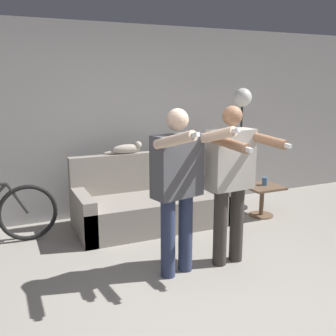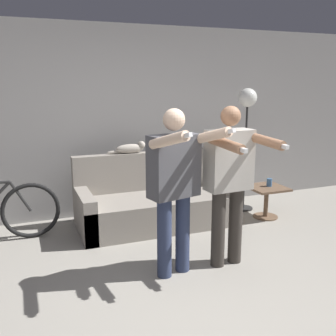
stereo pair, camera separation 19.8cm
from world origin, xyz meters
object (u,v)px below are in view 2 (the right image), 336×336
at_px(couch, 156,204).
at_px(floor_lamp, 247,111).
at_px(person_left, 175,181).
at_px(person_right, 230,176).
at_px(side_table, 266,195).
at_px(cup, 269,182).
at_px(cat, 131,148).

relative_size(couch, floor_lamp, 1.15).
relative_size(person_left, person_right, 0.99).
xyz_separation_m(person_left, side_table, (1.79, 1.06, -0.62)).
relative_size(person_left, cup, 14.95).
distance_m(couch, floor_lamp, 1.83).
bearing_deg(cat, person_right, -72.53).
xyz_separation_m(person_right, cup, (1.26, 1.07, -0.45)).
xyz_separation_m(person_right, floor_lamp, (1.12, 1.49, 0.50)).
height_order(couch, cup, couch).
bearing_deg(couch, person_left, -101.92).
relative_size(couch, side_table, 4.17).
xyz_separation_m(couch, person_right, (0.29, -1.37, 0.66)).
distance_m(person_right, side_table, 1.73).
height_order(side_table, cup, cup).
bearing_deg(person_right, cup, 36.28).
distance_m(couch, cat, 0.80).
relative_size(couch, person_right, 1.25).
bearing_deg(couch, floor_lamp, 5.09).
bearing_deg(person_right, cat, 103.22).
bearing_deg(cup, couch, 169.32).
bearing_deg(side_table, cup, 13.95).
bearing_deg(cup, side_table, -166.05).
bearing_deg(floor_lamp, side_table, -77.53).
bearing_deg(couch, cat, 126.82).
distance_m(cat, cup, 1.95).
bearing_deg(cup, cat, 161.26).
bearing_deg(person_right, person_left, 175.60).
xyz_separation_m(cat, cup, (1.78, -0.61, -0.49)).
distance_m(person_left, cat, 1.68).
height_order(cat, cup, cat).
xyz_separation_m(person_left, person_right, (0.58, -0.00, -0.00)).
relative_size(person_left, floor_lamp, 0.92).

